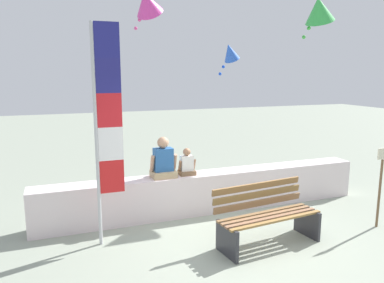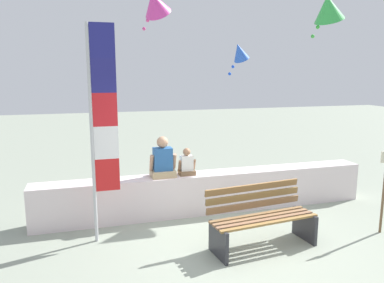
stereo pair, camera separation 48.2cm
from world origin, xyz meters
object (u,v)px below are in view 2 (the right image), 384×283
(sign_post, at_px, (384,185))
(person_child, at_px, (187,164))
(park_bench, at_px, (261,219))
(kite_green, at_px, (328,8))
(kite_blue, at_px, (239,52))
(flag_banner, at_px, (100,120))
(kite_magenta, at_px, (155,3))
(person_adult, at_px, (163,161))

(sign_post, bearing_deg, person_child, 148.88)
(park_bench, height_order, kite_green, kite_green)
(park_bench, xyz_separation_m, person_child, (-0.70, 1.55, 0.51))
(kite_blue, relative_size, sign_post, 0.64)
(flag_banner, bearing_deg, kite_magenta, 65.57)
(kite_blue, xyz_separation_m, sign_post, (0.69, -4.25, -2.25))
(person_child, relative_size, flag_banner, 0.15)
(kite_blue, height_order, sign_post, kite_blue)
(kite_magenta, height_order, kite_blue, kite_magenta)
(park_bench, relative_size, kite_green, 1.70)
(kite_magenta, distance_m, kite_green, 3.73)
(person_child, bearing_deg, person_adult, -179.96)
(park_bench, relative_size, kite_blue, 1.93)
(park_bench, bearing_deg, kite_green, 41.52)
(person_child, relative_size, kite_blue, 0.57)
(person_adult, xyz_separation_m, kite_magenta, (0.38, 2.47, 3.06))
(person_adult, xyz_separation_m, flag_banner, (-1.06, -0.72, 0.85))
(person_child, bearing_deg, kite_green, 11.75)
(person_adult, relative_size, sign_post, 0.53)
(sign_post, bearing_deg, flag_banner, 167.38)
(flag_banner, height_order, kite_magenta, kite_magenta)
(person_adult, distance_m, flag_banner, 1.54)
(kite_blue, height_order, kite_green, kite_green)
(person_child, distance_m, flag_banner, 1.91)
(park_bench, xyz_separation_m, kite_magenta, (-0.76, 4.01, 3.66))
(kite_blue, bearing_deg, flag_banner, -137.41)
(person_child, relative_size, kite_green, 0.50)
(flag_banner, relative_size, kite_magenta, 3.21)
(kite_blue, bearing_deg, kite_green, -59.49)
(person_adult, relative_size, kite_magenta, 0.71)
(flag_banner, bearing_deg, person_adult, 33.94)
(flag_banner, height_order, sign_post, flag_banner)
(person_adult, distance_m, kite_blue, 4.13)
(kite_green, relative_size, sign_post, 0.72)
(kite_magenta, relative_size, sign_post, 0.75)
(person_child, height_order, kite_magenta, kite_magenta)
(person_child, xyz_separation_m, kite_magenta, (-0.05, 2.46, 3.15))
(kite_magenta, distance_m, kite_blue, 2.38)
(person_child, height_order, flag_banner, flag_banner)
(kite_magenta, bearing_deg, flag_banner, -114.43)
(person_child, height_order, kite_green, kite_green)
(person_child, relative_size, sign_post, 0.36)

